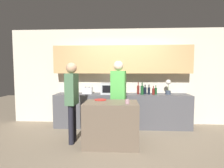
{
  "coord_description": "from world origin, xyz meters",
  "views": [
    {
      "loc": [
        -0.0,
        -3.3,
        1.53
      ],
      "look_at": [
        -0.22,
        0.44,
        1.24
      ],
      "focal_mm": 28.0,
      "sensor_mm": 36.0,
      "label": 1
    }
  ],
  "objects": [
    {
      "name": "bottle_4",
      "position": [
        0.83,
        1.32,
        0.98
      ],
      "size": [
        0.07,
        0.07,
        0.23
      ],
      "color": "maroon",
      "rests_on": "back_counter"
    },
    {
      "name": "plate_on_island",
      "position": [
        -0.47,
        0.42,
        0.9
      ],
      "size": [
        0.26,
        0.26,
        0.01
      ],
      "color": "red",
      "rests_on": "kitchen_island"
    },
    {
      "name": "person_center",
      "position": [
        -1.04,
        0.25,
        1.01
      ],
      "size": [
        0.22,
        0.35,
        1.69
      ],
      "rotation": [
        0.0,
        0.0,
        -1.64
      ],
      "color": "black",
      "rests_on": "ground_plane"
    },
    {
      "name": "back_wall",
      "position": [
        0.0,
        1.66,
        1.54
      ],
      "size": [
        6.4,
        0.4,
        2.7
      ],
      "color": "beige",
      "rests_on": "ground_plane"
    },
    {
      "name": "bottle_5",
      "position": [
        0.9,
        1.37,
        0.99
      ],
      "size": [
        0.06,
        0.06,
        0.24
      ],
      "color": "#194723",
      "rests_on": "back_counter"
    },
    {
      "name": "toaster",
      "position": [
        -0.95,
        1.42,
        0.98
      ],
      "size": [
        0.26,
        0.16,
        0.18
      ],
      "color": "silver",
      "rests_on": "back_counter"
    },
    {
      "name": "back_counter",
      "position": [
        0.0,
        1.39,
        0.45
      ],
      "size": [
        3.6,
        0.62,
        0.89
      ],
      "color": "#4C4C51",
      "rests_on": "ground_plane"
    },
    {
      "name": "bottle_2",
      "position": [
        0.63,
        1.42,
        0.99
      ],
      "size": [
        0.08,
        0.08,
        0.26
      ],
      "color": "black",
      "rests_on": "back_counter"
    },
    {
      "name": "potted_plant",
      "position": [
        1.24,
        1.42,
        1.09
      ],
      "size": [
        0.14,
        0.14,
        0.4
      ],
      "color": "#333D4C",
      "rests_on": "back_counter"
    },
    {
      "name": "bottle_3",
      "position": [
        0.72,
        1.38,
        0.99
      ],
      "size": [
        0.07,
        0.07,
        0.26
      ],
      "color": "black",
      "rests_on": "back_counter"
    },
    {
      "name": "bottle_1",
      "position": [
        0.54,
        1.32,
        1.02
      ],
      "size": [
        0.08,
        0.08,
        0.32
      ],
      "color": "#194723",
      "rests_on": "back_counter"
    },
    {
      "name": "ground_plane",
      "position": [
        0.0,
        0.0,
        0.0
      ],
      "size": [
        14.0,
        14.0,
        0.0
      ],
      "primitive_type": "plane",
      "color": "#7F705B"
    },
    {
      "name": "microwave",
      "position": [
        -0.3,
        1.42,
        1.04
      ],
      "size": [
        0.52,
        0.39,
        0.3
      ],
      "color": "#B7BABC",
      "rests_on": "back_counter"
    },
    {
      "name": "person_left",
      "position": [
        -0.08,
        0.8,
        1.05
      ],
      "size": [
        0.37,
        0.26,
        1.75
      ],
      "rotation": [
        0.0,
        0.0,
        -3.36
      ],
      "color": "black",
      "rests_on": "ground_plane"
    },
    {
      "name": "kitchen_island",
      "position": [
        -0.22,
        0.19,
        0.44
      ],
      "size": [
        1.08,
        0.69,
        0.89
      ],
      "color": "brown",
      "rests_on": "ground_plane"
    },
    {
      "name": "cup_0",
      "position": [
        0.11,
        0.05,
        0.93
      ],
      "size": [
        0.08,
        0.08,
        0.08
      ],
      "color": "#AD8690",
      "rests_on": "kitchen_island"
    },
    {
      "name": "bottle_0",
      "position": [
        0.44,
        1.41,
        1.01
      ],
      "size": [
        0.07,
        0.07,
        0.32
      ],
      "color": "maroon",
      "rests_on": "back_counter"
    }
  ]
}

